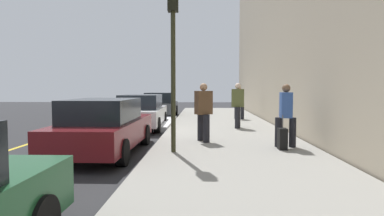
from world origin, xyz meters
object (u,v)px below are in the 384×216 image
pedestrian_brown_coat (203,111)px  rolling_suitcase (282,139)px  parked_car_white (142,112)px  pedestrian_blue_coat (286,114)px  pedestrian_olive_coat (238,104)px  traffic_light_pole (173,39)px  parked_car_maroon (104,126)px  pedestrian_grey_coat (239,102)px  parked_car_charcoal (160,105)px

pedestrian_brown_coat → rolling_suitcase: 2.56m
parked_car_white → pedestrian_blue_coat: (-5.14, -5.00, 0.33)m
parked_car_white → rolling_suitcase: size_ratio=5.07×
pedestrian_olive_coat → pedestrian_brown_coat: bearing=157.7°
pedestrian_olive_coat → traffic_light_pole: 5.94m
parked_car_white → pedestrian_blue_coat: pedestrian_blue_coat is taller
pedestrian_brown_coat → pedestrian_blue_coat: 2.46m
pedestrian_brown_coat → traffic_light_pole: size_ratio=0.42×
parked_car_maroon → parked_car_white: size_ratio=0.98×
parked_car_white → pedestrian_grey_coat: 5.63m
pedestrian_blue_coat → traffic_light_pole: bearing=104.4°
pedestrian_grey_coat → traffic_light_pole: traffic_light_pole is taller
parked_car_white → parked_car_maroon: bearing=179.9°
pedestrian_olive_coat → pedestrian_grey_coat: bearing=-7.4°
parked_car_charcoal → rolling_suitcase: bearing=-157.4°
parked_car_maroon → parked_car_white: (5.53, -0.01, 0.00)m
rolling_suitcase → pedestrian_blue_coat: bearing=-25.0°
pedestrian_brown_coat → pedestrian_olive_coat: size_ratio=0.97×
rolling_suitcase → pedestrian_brown_coat: bearing=59.4°
pedestrian_brown_coat → pedestrian_olive_coat: 3.78m
pedestrian_blue_coat → rolling_suitcase: 0.77m
pedestrian_olive_coat → traffic_light_pole: size_ratio=0.43×
pedestrian_grey_coat → pedestrian_blue_coat: size_ratio=0.95×
parked_car_maroon → parked_car_charcoal: (11.42, -0.08, -0.00)m
parked_car_charcoal → rolling_suitcase: size_ratio=4.81×
pedestrian_brown_coat → traffic_light_pole: 2.68m
parked_car_maroon → pedestrian_brown_coat: size_ratio=2.58×
parked_car_charcoal → pedestrian_brown_coat: (-10.15, -2.63, 0.35)m
parked_car_maroon → pedestrian_olive_coat: size_ratio=2.51×
parked_car_charcoal → pedestrian_grey_coat: size_ratio=2.67×
parked_car_white → parked_car_charcoal: 5.90m
pedestrian_grey_coat → rolling_suitcase: pedestrian_grey_coat is taller
parked_car_maroon → rolling_suitcase: (0.02, -4.83, -0.32)m
pedestrian_blue_coat → traffic_light_pole: traffic_light_pole is taller
parked_car_maroon → pedestrian_olive_coat: pedestrian_olive_coat is taller
pedestrian_olive_coat → rolling_suitcase: bearing=-171.8°
parked_car_charcoal → pedestrian_grey_coat: (-2.72, -4.57, 0.29)m
pedestrian_grey_coat → pedestrian_blue_coat: (-8.31, -0.36, 0.05)m
pedestrian_grey_coat → pedestrian_blue_coat: pedestrian_blue_coat is taller
parked_car_charcoal → pedestrian_grey_coat: bearing=-120.8°
pedestrian_blue_coat → pedestrian_grey_coat: bearing=2.4°
traffic_light_pole → rolling_suitcase: (0.41, -2.91, -2.61)m
pedestrian_brown_coat → rolling_suitcase: size_ratio=1.93×
parked_car_charcoal → parked_car_white: bearing=179.3°
pedestrian_blue_coat → rolling_suitcase: (-0.38, 0.18, -0.65)m
parked_car_charcoal → pedestrian_brown_coat: bearing=-165.5°
pedestrian_brown_coat → traffic_light_pole: bearing=154.8°
parked_car_maroon → pedestrian_grey_coat: size_ratio=2.77×
pedestrian_olive_coat → parked_car_charcoal: bearing=31.4°
parked_car_maroon → traffic_light_pole: traffic_light_pole is taller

